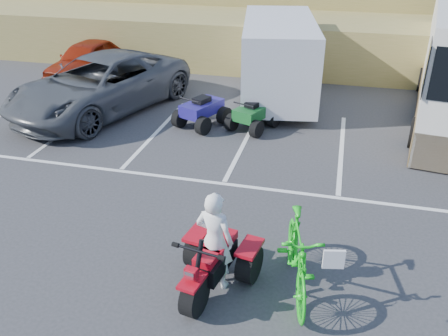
% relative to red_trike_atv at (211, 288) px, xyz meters
% --- Properties ---
extents(ground, '(100.00, 100.00, 0.00)m').
position_rel_red_trike_atv_xyz_m(ground, '(-0.69, 1.18, 0.00)').
color(ground, '#333335').
rests_on(ground, ground).
extents(parking_stripes, '(28.00, 5.16, 0.01)m').
position_rel_red_trike_atv_xyz_m(parking_stripes, '(0.18, 5.25, 0.00)').
color(parking_stripes, white).
rests_on(parking_stripes, ground).
extents(grass_embankment, '(40.00, 8.50, 3.10)m').
position_rel_red_trike_atv_xyz_m(grass_embankment, '(-0.69, 16.66, 1.42)').
color(grass_embankment, olive).
rests_on(grass_embankment, ground).
extents(red_trike_atv, '(1.61, 1.97, 1.15)m').
position_rel_red_trike_atv_xyz_m(red_trike_atv, '(0.00, 0.00, 0.00)').
color(red_trike_atv, '#AC0917').
rests_on(red_trike_atv, ground).
extents(rider, '(0.73, 0.55, 1.82)m').
position_rel_red_trike_atv_xyz_m(rider, '(0.03, 0.15, 0.91)').
color(rider, white).
rests_on(rider, ground).
extents(green_dirt_bike, '(1.12, 2.38, 1.38)m').
position_rel_red_trike_atv_xyz_m(green_dirt_bike, '(1.39, 0.36, 0.69)').
color(green_dirt_bike, '#14BF19').
rests_on(green_dirt_bike, ground).
extents(grey_pickup, '(4.91, 7.07, 1.79)m').
position_rel_red_trike_atv_xyz_m(grey_pickup, '(-5.77, 7.41, 0.90)').
color(grey_pickup, '#43464B').
rests_on(grey_pickup, ground).
extents(red_car, '(1.95, 4.33, 1.45)m').
position_rel_red_trike_atv_xyz_m(red_car, '(-8.06, 10.72, 0.72)').
color(red_car, maroon).
rests_on(red_car, ground).
extents(cargo_trailer, '(3.29, 6.12, 2.71)m').
position_rel_red_trike_atv_xyz_m(cargo_trailer, '(-0.39, 10.08, 1.46)').
color(cargo_trailer, silver).
rests_on(cargo_trailer, ground).
extents(quad_atv_blue, '(1.67, 1.88, 1.01)m').
position_rel_red_trike_atv_xyz_m(quad_atv_blue, '(-2.22, 6.99, 0.00)').
color(quad_atv_blue, navy).
rests_on(quad_atv_blue, ground).
extents(quad_atv_green, '(1.56, 1.77, 0.96)m').
position_rel_red_trike_atv_xyz_m(quad_atv_green, '(-0.66, 7.13, 0.00)').
color(quad_atv_green, '#145721').
rests_on(quad_atv_green, ground).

